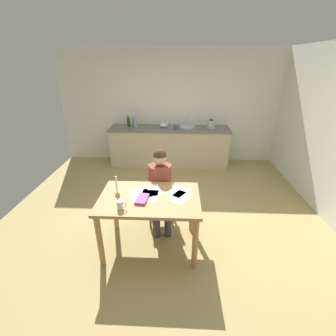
# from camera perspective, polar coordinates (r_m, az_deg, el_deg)

# --- Properties ---
(ground_plane) EXTENTS (5.20, 5.20, 0.04)m
(ground_plane) POSITION_cam_1_polar(r_m,az_deg,el_deg) (3.86, -1.09, -12.47)
(ground_plane) COLOR tan
(wall_back) EXTENTS (5.20, 0.12, 2.60)m
(wall_back) POSITION_cam_1_polar(r_m,az_deg,el_deg) (5.77, 0.48, 14.56)
(wall_back) COLOR silver
(wall_back) RESTS_ON ground
(kitchen_counter) EXTENTS (2.77, 0.64, 0.90)m
(kitchen_counter) POSITION_cam_1_polar(r_m,az_deg,el_deg) (5.63, 0.31, 5.38)
(kitchen_counter) COLOR beige
(kitchen_counter) RESTS_ON ground
(dining_table) EXTENTS (1.25, 0.82, 0.77)m
(dining_table) POSITION_cam_1_polar(r_m,az_deg,el_deg) (3.01, -4.47, -9.02)
(dining_table) COLOR tan
(dining_table) RESTS_ON ground
(chair_at_table) EXTENTS (0.45, 0.45, 0.87)m
(chair_at_table) POSITION_cam_1_polar(r_m,az_deg,el_deg) (3.64, -1.89, -5.44)
(chair_at_table) COLOR tan
(chair_at_table) RESTS_ON ground
(person_seated) EXTENTS (0.37, 0.62, 1.19)m
(person_seated) POSITION_cam_1_polar(r_m,az_deg,el_deg) (3.41, -1.83, -3.94)
(person_seated) COLOR brown
(person_seated) RESTS_ON ground
(coffee_mug) EXTENTS (0.11, 0.07, 0.11)m
(coffee_mug) POSITION_cam_1_polar(r_m,az_deg,el_deg) (2.75, -11.52, -8.82)
(coffee_mug) COLOR white
(coffee_mug) RESTS_ON dining_table
(candlestick) EXTENTS (0.06, 0.06, 0.27)m
(candlestick) POSITION_cam_1_polar(r_m,az_deg,el_deg) (3.01, -12.27, -5.28)
(candlestick) COLOR gold
(candlestick) RESTS_ON dining_table
(book_magazine) EXTENTS (0.16, 0.25, 0.03)m
(book_magazine) POSITION_cam_1_polar(r_m,az_deg,el_deg) (2.89, -6.32, -7.52)
(book_magazine) COLOR #A64A90
(book_magazine) RESTS_ON dining_table
(paper_letter) EXTENTS (0.34, 0.36, 0.00)m
(paper_letter) POSITION_cam_1_polar(r_m,az_deg,el_deg) (3.07, 2.62, -5.57)
(paper_letter) COLOR white
(paper_letter) RESTS_ON dining_table
(paper_bill) EXTENTS (0.23, 0.31, 0.00)m
(paper_bill) POSITION_cam_1_polar(r_m,az_deg,el_deg) (3.01, -7.18, -6.43)
(paper_bill) COLOR white
(paper_bill) RESTS_ON dining_table
(paper_envelope) EXTENTS (0.22, 0.30, 0.00)m
(paper_envelope) POSITION_cam_1_polar(r_m,az_deg,el_deg) (2.97, -4.60, -6.77)
(paper_envelope) COLOR white
(paper_envelope) RESTS_ON dining_table
(paper_receipt) EXTENTS (0.34, 0.36, 0.00)m
(paper_receipt) POSITION_cam_1_polar(r_m,az_deg,el_deg) (2.94, 2.90, -7.07)
(paper_receipt) COLOR white
(paper_receipt) RESTS_ON dining_table
(paper_notice) EXTENTS (0.31, 0.35, 0.00)m
(paper_notice) POSITION_cam_1_polar(r_m,az_deg,el_deg) (3.09, -3.63, -5.42)
(paper_notice) COLOR white
(paper_notice) RESTS_ON dining_table
(sink_unit) EXTENTS (0.36, 0.36, 0.24)m
(sink_unit) POSITION_cam_1_polar(r_m,az_deg,el_deg) (5.50, 4.65, 9.95)
(sink_unit) COLOR #B2B7BC
(sink_unit) RESTS_ON kitchen_counter
(bottle_oil) EXTENTS (0.07, 0.07, 0.26)m
(bottle_oil) POSITION_cam_1_polar(r_m,az_deg,el_deg) (5.64, -9.58, 10.97)
(bottle_oil) COLOR #194C23
(bottle_oil) RESTS_ON kitchen_counter
(bottle_vinegar) EXTENTS (0.06, 0.06, 0.26)m
(bottle_vinegar) POSITION_cam_1_polar(r_m,az_deg,el_deg) (5.58, -8.42, 10.90)
(bottle_vinegar) COLOR #8C999E
(bottle_vinegar) RESTS_ON kitchen_counter
(bottle_wine_red) EXTENTS (0.08, 0.08, 0.27)m
(bottle_wine_red) POSITION_cam_1_polar(r_m,az_deg,el_deg) (5.46, -7.92, 10.71)
(bottle_wine_red) COLOR #8C999E
(bottle_wine_red) RESTS_ON kitchen_counter
(mixing_bowl) EXTENTS (0.19, 0.19, 0.09)m
(mixing_bowl) POSITION_cam_1_polar(r_m,az_deg,el_deg) (5.55, -1.09, 10.38)
(mixing_bowl) COLOR white
(mixing_bowl) RESTS_ON kitchen_counter
(stovetop_kettle) EXTENTS (0.18, 0.18, 0.22)m
(stovetop_kettle) POSITION_cam_1_polar(r_m,az_deg,el_deg) (5.52, 10.44, 10.50)
(stovetop_kettle) COLOR #B7BABF
(stovetop_kettle) RESTS_ON kitchen_counter
(wine_glass_near_sink) EXTENTS (0.07, 0.07, 0.15)m
(wine_glass_near_sink) POSITION_cam_1_polar(r_m,az_deg,el_deg) (5.62, 0.95, 11.25)
(wine_glass_near_sink) COLOR silver
(wine_glass_near_sink) RESTS_ON kitchen_counter
(wine_glass_by_kettle) EXTENTS (0.07, 0.07, 0.15)m
(wine_glass_by_kettle) POSITION_cam_1_polar(r_m,az_deg,el_deg) (5.62, -0.18, 11.26)
(wine_glass_by_kettle) COLOR silver
(wine_glass_by_kettle) RESTS_ON kitchen_counter
(wine_glass_back_left) EXTENTS (0.07, 0.07, 0.15)m
(wine_glass_back_left) POSITION_cam_1_polar(r_m,az_deg,el_deg) (5.63, -1.28, 11.27)
(wine_glass_back_left) COLOR silver
(wine_glass_back_left) RESTS_ON kitchen_counter
(teacup_on_counter) EXTENTS (0.11, 0.08, 0.09)m
(teacup_on_counter) POSITION_cam_1_polar(r_m,az_deg,el_deg) (5.34, 1.73, 9.83)
(teacup_on_counter) COLOR #33598C
(teacup_on_counter) RESTS_ON kitchen_counter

